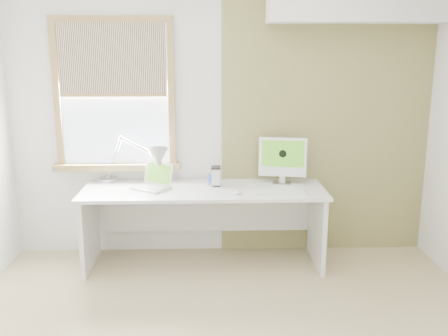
{
  "coord_description": "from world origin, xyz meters",
  "views": [
    {
      "loc": [
        -0.13,
        -2.98,
        1.94
      ],
      "look_at": [
        0.0,
        1.05,
        1.0
      ],
      "focal_mm": 40.02,
      "sensor_mm": 36.0,
      "label": 1
    }
  ],
  "objects_px": {
    "imac": "(283,158)",
    "external_drive": "(216,176)",
    "desk": "(204,207)",
    "desk_lamp": "(148,160)",
    "laptop": "(154,182)"
  },
  "relations": [
    {
      "from": "desk_lamp",
      "to": "external_drive",
      "type": "distance_m",
      "value": 0.65
    },
    {
      "from": "imac",
      "to": "external_drive",
      "type": "bearing_deg",
      "value": -175.98
    },
    {
      "from": "desk",
      "to": "imac",
      "type": "distance_m",
      "value": 0.87
    },
    {
      "from": "laptop",
      "to": "imac",
      "type": "height_order",
      "value": "imac"
    },
    {
      "from": "laptop",
      "to": "desk_lamp",
      "type": "bearing_deg",
      "value": 116.09
    },
    {
      "from": "desk",
      "to": "external_drive",
      "type": "relative_size",
      "value": 12.64
    },
    {
      "from": "imac",
      "to": "laptop",
      "type": "bearing_deg",
      "value": -174.09
    },
    {
      "from": "laptop",
      "to": "external_drive",
      "type": "xyz_separation_m",
      "value": [
        0.57,
        0.08,
        0.03
      ]
    },
    {
      "from": "desk_lamp",
      "to": "imac",
      "type": "distance_m",
      "value": 1.25
    },
    {
      "from": "imac",
      "to": "desk_lamp",
      "type": "bearing_deg",
      "value": 179.9
    },
    {
      "from": "desk",
      "to": "desk_lamp",
      "type": "height_order",
      "value": "desk_lamp"
    },
    {
      "from": "desk_lamp",
      "to": "imac",
      "type": "bearing_deg",
      "value": -0.1
    },
    {
      "from": "desk",
      "to": "laptop",
      "type": "relative_size",
      "value": 5.31
    },
    {
      "from": "laptop",
      "to": "external_drive",
      "type": "relative_size",
      "value": 2.38
    },
    {
      "from": "desk_lamp",
      "to": "external_drive",
      "type": "height_order",
      "value": "desk_lamp"
    }
  ]
}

